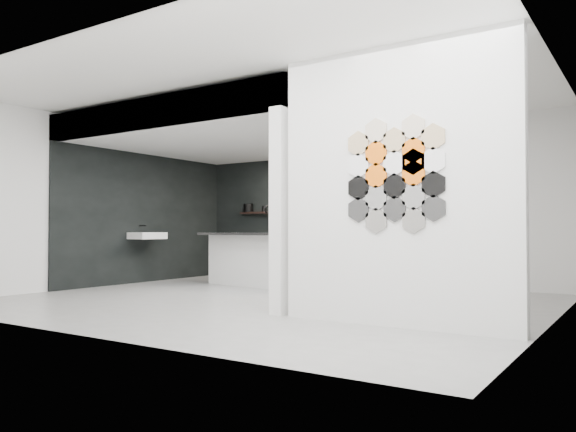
# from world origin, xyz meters

# --- Properties ---
(floor) EXTENTS (7.00, 6.00, 0.01)m
(floor) POSITION_xyz_m (0.00, 0.00, -0.01)
(floor) COLOR slate
(partition_panel) EXTENTS (2.45, 0.15, 2.80)m
(partition_panel) POSITION_xyz_m (2.23, -1.00, 1.40)
(partition_panel) COLOR silver
(partition_panel) RESTS_ON floor
(bay_clad_back) EXTENTS (4.40, 0.04, 2.35)m
(bay_clad_back) POSITION_xyz_m (-1.30, 2.97, 1.18)
(bay_clad_back) COLOR black
(bay_clad_back) RESTS_ON floor
(bay_clad_left) EXTENTS (0.04, 4.00, 2.35)m
(bay_clad_left) POSITION_xyz_m (-3.47, 1.00, 1.18)
(bay_clad_left) COLOR black
(bay_clad_left) RESTS_ON floor
(bulkhead) EXTENTS (4.40, 4.00, 0.40)m
(bulkhead) POSITION_xyz_m (-1.30, 1.00, 2.55)
(bulkhead) COLOR silver
(bulkhead) RESTS_ON corner_column
(corner_column) EXTENTS (0.16, 0.16, 2.35)m
(corner_column) POSITION_xyz_m (0.82, -1.00, 1.18)
(corner_column) COLOR silver
(corner_column) RESTS_ON floor
(fascia_beam) EXTENTS (4.40, 0.16, 0.40)m
(fascia_beam) POSITION_xyz_m (-1.30, -0.92, 2.55)
(fascia_beam) COLOR silver
(fascia_beam) RESTS_ON corner_column
(wall_basin) EXTENTS (0.40, 0.60, 0.12)m
(wall_basin) POSITION_xyz_m (-3.24, 0.80, 0.85)
(wall_basin) COLOR silver
(wall_basin) RESTS_ON bay_clad_left
(display_shelf) EXTENTS (3.00, 0.15, 0.04)m
(display_shelf) POSITION_xyz_m (-1.20, 2.87, 1.30)
(display_shelf) COLOR black
(display_shelf) RESTS_ON bay_clad_back
(kitchen_island) EXTENTS (1.82, 1.03, 1.38)m
(kitchen_island) POSITION_xyz_m (-1.50, 1.52, 0.47)
(kitchen_island) COLOR silver
(kitchen_island) RESTS_ON floor
(stockpot) EXTENTS (0.24, 0.24, 0.16)m
(stockpot) POSITION_xyz_m (-2.53, 2.87, 1.40)
(stockpot) COLOR black
(stockpot) RESTS_ON display_shelf
(kettle) EXTENTS (0.20, 0.20, 0.15)m
(kettle) POSITION_xyz_m (-0.26, 2.87, 1.40)
(kettle) COLOR black
(kettle) RESTS_ON display_shelf
(glass_bowl) EXTENTS (0.20, 0.20, 0.11)m
(glass_bowl) POSITION_xyz_m (0.15, 2.87, 1.38)
(glass_bowl) COLOR gray
(glass_bowl) RESTS_ON display_shelf
(glass_vase) EXTENTS (0.10, 0.10, 0.12)m
(glass_vase) POSITION_xyz_m (0.15, 2.87, 1.38)
(glass_vase) COLOR gray
(glass_vase) RESTS_ON display_shelf
(bottle_dark) EXTENTS (0.07, 0.07, 0.17)m
(bottle_dark) POSITION_xyz_m (-1.46, 2.87, 1.41)
(bottle_dark) COLOR black
(bottle_dark) RESTS_ON display_shelf
(utensil_cup) EXTENTS (0.11, 0.11, 0.11)m
(utensil_cup) POSITION_xyz_m (-2.14, 2.87, 1.38)
(utensil_cup) COLOR black
(utensil_cup) RESTS_ON display_shelf
(hex_tile_cluster) EXTENTS (1.04, 0.02, 1.16)m
(hex_tile_cluster) POSITION_xyz_m (2.26, -1.09, 1.50)
(hex_tile_cluster) COLOR #2D2D2D
(hex_tile_cluster) RESTS_ON partition_panel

